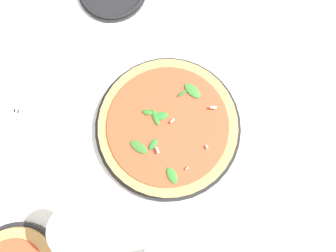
% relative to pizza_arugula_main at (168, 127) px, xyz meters
% --- Properties ---
extents(ground_plane, '(6.00, 6.00, 0.00)m').
position_rel_pizza_arugula_main_xyz_m(ground_plane, '(-0.04, 0.03, -0.02)').
color(ground_plane, white).
extents(pizza_arugula_main, '(0.34, 0.34, 0.05)m').
position_rel_pizza_arugula_main_xyz_m(pizza_arugula_main, '(0.00, 0.00, 0.00)').
color(pizza_arugula_main, black).
rests_on(pizza_arugula_main, ground_plane).
extents(wine_glass, '(0.09, 0.09, 0.15)m').
position_rel_pizza_arugula_main_xyz_m(wine_glass, '(-0.25, 0.12, 0.09)').
color(wine_glass, white).
rests_on(wine_glass, ground_plane).
extents(napkin, '(0.16, 0.11, 0.01)m').
position_rel_pizza_arugula_main_xyz_m(napkin, '(-0.13, 0.35, -0.01)').
color(napkin, white).
rests_on(napkin, ground_plane).
extents(fork, '(0.22, 0.03, 0.00)m').
position_rel_pizza_arugula_main_xyz_m(fork, '(-0.12, 0.35, -0.01)').
color(fork, silver).
rests_on(fork, ground_plane).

